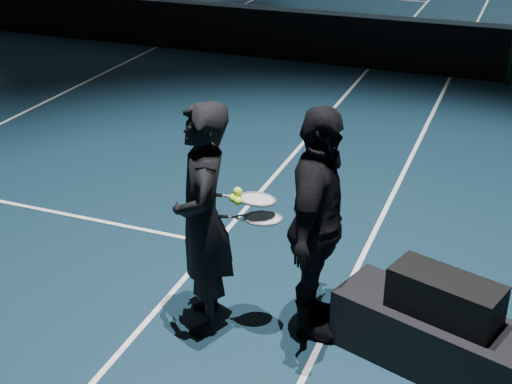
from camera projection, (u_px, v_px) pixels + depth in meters
floor at (156, 48)px, 13.55m from camera, size 36.00×36.00×0.00m
court_lines at (156, 48)px, 13.55m from camera, size 10.98×23.78×0.01m
net_mesh at (154, 24)px, 13.35m from camera, size 12.80×0.02×0.86m
player_bench at (439, 341)px, 5.12m from camera, size 1.63×0.97×0.46m
racket_bag at (445, 296)px, 4.95m from camera, size 0.84×0.55×0.31m
bag_signature at (442, 310)px, 4.81m from camera, size 0.34×0.12×0.10m
player_a at (203, 220)px, 5.32m from camera, size 0.69×0.80×1.84m
player_b at (317, 226)px, 5.24m from camera, size 0.55×1.12×1.84m
racket_lower at (263, 218)px, 5.26m from camera, size 0.71×0.39×0.03m
racket_upper at (257, 199)px, 5.24m from camera, size 0.71×0.43×0.10m
tennis_balls at (237, 197)px, 5.22m from camera, size 0.12×0.10×0.12m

